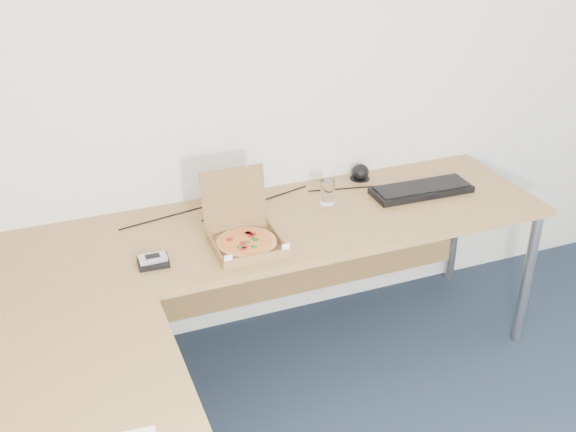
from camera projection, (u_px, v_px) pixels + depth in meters
name	position (u px, v px, depth m)	size (l,w,h in m)	color
desk	(224.00, 299.00, 2.52)	(2.50, 2.20, 0.73)	#A57841
pizza_box	(245.00, 238.00, 2.79)	(0.27, 0.32, 0.28)	olive
drinking_glass	(327.00, 192.00, 3.11)	(0.06, 0.06, 0.11)	silver
keyboard	(421.00, 190.00, 3.23)	(0.47, 0.17, 0.03)	black
wallet	(153.00, 262.00, 2.67)	(0.12, 0.10, 0.02)	black
phone	(153.00, 258.00, 2.66)	(0.11, 0.06, 0.02)	#B2B5BA
dome_speaker	(360.00, 171.00, 3.36)	(0.10, 0.10, 0.08)	black
cable_bundle	(256.00, 203.00, 3.14)	(0.63, 0.04, 0.01)	black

